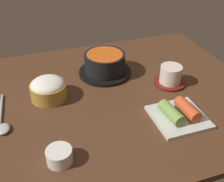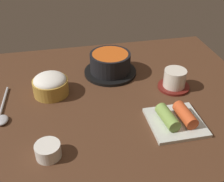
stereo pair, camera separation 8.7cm
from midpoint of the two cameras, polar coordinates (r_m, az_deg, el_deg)
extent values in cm
cube|color=#4C2D1C|center=(90.74, 1.25, -1.63)|extent=(100.00, 76.00, 2.00)
cylinder|color=black|center=(101.96, 2.10, 3.83)|extent=(18.71, 18.71, 1.08)
cylinder|color=black|center=(100.03, 2.14, 5.76)|extent=(14.36, 14.36, 6.74)
cylinder|color=#D15619|center=(98.60, 2.18, 7.33)|extent=(12.64, 12.64, 0.60)
cylinder|color=#B78C38|center=(91.21, -9.64, 0.73)|extent=(11.32, 11.32, 5.03)
ellipsoid|color=white|center=(89.86, -9.79, 2.07)|extent=(10.41, 10.41, 3.96)
cylinder|color=maroon|center=(97.43, 14.78, 0.90)|extent=(10.52, 10.52, 0.80)
cylinder|color=silver|center=(95.69, 15.07, 2.57)|extent=(7.24, 7.24, 5.90)
cylinder|color=#C6D18C|center=(94.37, 15.30, 3.94)|extent=(6.15, 6.15, 0.40)
cube|color=silver|center=(82.30, 15.72, -6.22)|extent=(14.75, 14.75, 1.00)
cylinder|color=#7A9E47|center=(79.84, 14.30, -5.28)|extent=(4.42, 9.16, 3.54)
cylinder|color=#C64C23|center=(82.01, 17.58, -4.72)|extent=(4.08, 9.05, 3.54)
cylinder|color=white|center=(70.49, -9.32, -11.96)|extent=(6.33, 6.33, 3.71)
cylinder|color=#386B2D|center=(69.38, -9.44, -11.08)|extent=(5.19, 5.19, 0.50)
cylinder|color=#B7B7BC|center=(91.09, -18.66, -2.47)|extent=(1.89, 17.19, 0.80)
ellipsoid|color=#B7B7BC|center=(84.05, -18.70, -5.70)|extent=(3.60, 4.68, 1.26)
camera|label=1|loc=(0.04, -87.14, 1.96)|focal=45.17mm
camera|label=2|loc=(0.04, 92.86, -1.96)|focal=45.17mm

